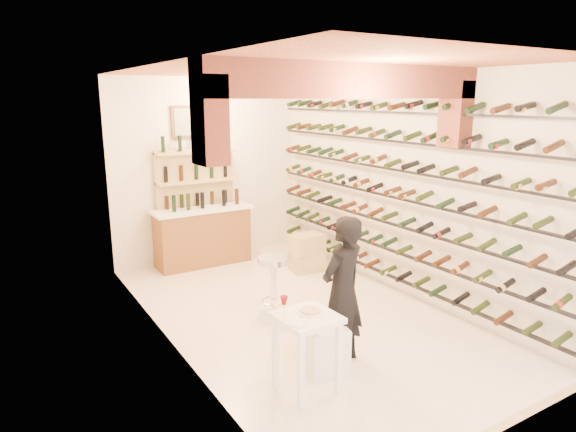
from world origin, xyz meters
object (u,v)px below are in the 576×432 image
Objects in this scene: tasting_table at (306,329)px; person at (342,291)px; crate_lower at (307,261)px; wine_rack at (389,191)px; back_counter at (203,235)px; white_stool at (325,349)px; chrome_barstool at (274,283)px.

person is at bearing 20.47° from tasting_table.
person reaches higher than crate_lower.
back_counter is at bearing 124.66° from wine_rack.
white_stool is (-0.25, -4.01, -0.28)m from back_counter.
crate_lower is at bearing 108.91° from wine_rack.
wine_rack reaches higher than tasting_table.
wine_rack is 3.35× the size of back_counter.
chrome_barstool is (-1.89, 0.07, -1.06)m from wine_rack.
person is 1.40m from chrome_barstool.
crate_lower is (1.61, 2.77, -0.10)m from white_stool.
back_counter is at bearing 137.32° from crate_lower.
wine_rack is at bearing -55.34° from back_counter.
back_counter is 3.33× the size of white_stool.
white_stool is 1.46m from chrome_barstool.
white_stool is (-2.09, -1.36, -1.29)m from wine_rack.
chrome_barstool is (-0.06, -2.58, -0.04)m from back_counter.
white_stool is 0.64m from person.
tasting_table reaches higher than crate_lower.
tasting_table is 1.16× the size of chrome_barstool.
wine_rack is 2.03m from crate_lower.
wine_rack is 3.05m from tasting_table.
person is (-1.82, -1.29, -0.72)m from wine_rack.
back_counter is 1.87m from crate_lower.
person is at bearing 15.24° from white_stool.
crate_lower is at bearing 43.40° from chrome_barstool.
person is 3.08m from crate_lower.
back_counter is 2.58m from chrome_barstool.
wine_rack reaches higher than crate_lower.
white_stool is at bearing -97.62° from chrome_barstool.
back_counter is at bearing 86.36° from white_stool.
back_counter is 2.02× the size of chrome_barstool.
person reaches higher than white_stool.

